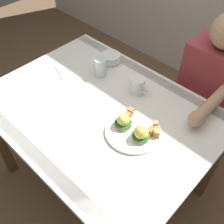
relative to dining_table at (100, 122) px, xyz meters
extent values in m
plane|color=brown|center=(0.00, 0.00, -0.63)|extent=(6.00, 6.00, 0.00)
cube|color=white|center=(0.00, 0.00, 0.09)|extent=(1.20, 0.90, 0.03)
cube|color=#4C6BB7|center=(0.00, -0.40, 0.10)|extent=(1.20, 0.06, 0.00)
cube|color=#4C6BB7|center=(0.00, 0.40, 0.10)|extent=(1.20, 0.06, 0.00)
cube|color=brown|center=(-0.55, 0.40, -0.28)|extent=(0.06, 0.06, 0.71)
cube|color=brown|center=(0.55, 0.40, -0.28)|extent=(0.06, 0.06, 0.71)
cylinder|color=white|center=(0.23, 0.00, 0.11)|extent=(0.27, 0.27, 0.01)
cylinder|color=tan|center=(0.18, -0.01, 0.13)|extent=(0.08, 0.08, 0.02)
cylinder|color=#236028|center=(0.18, -0.01, 0.14)|extent=(0.08, 0.08, 0.01)
sphere|color=#F7DB56|center=(0.18, -0.01, 0.16)|extent=(0.06, 0.06, 0.06)
cylinder|color=tan|center=(0.29, -0.01, 0.13)|extent=(0.08, 0.08, 0.02)
cylinder|color=#286B2D|center=(0.29, -0.01, 0.14)|extent=(0.08, 0.08, 0.01)
sphere|color=#F7DB56|center=(0.29, -0.01, 0.16)|extent=(0.07, 0.07, 0.07)
cube|color=tan|center=(0.33, 0.05, 0.14)|extent=(0.04, 0.04, 0.04)
cube|color=#AD7038|center=(0.32, 0.07, 0.14)|extent=(0.03, 0.03, 0.03)
cube|color=#B77A42|center=(0.30, 0.04, 0.13)|extent=(0.04, 0.04, 0.03)
cube|color=tan|center=(0.30, 0.09, 0.14)|extent=(0.03, 0.03, 0.04)
cube|color=#AD7038|center=(0.30, 0.04, 0.14)|extent=(0.04, 0.04, 0.04)
cube|color=#B77A42|center=(0.16, 0.04, 0.14)|extent=(0.03, 0.03, 0.03)
cube|color=#B77A42|center=(0.15, 0.07, 0.14)|extent=(0.03, 0.03, 0.04)
cube|color=#AD7038|center=(0.15, 0.07, 0.14)|extent=(0.03, 0.03, 0.03)
cylinder|color=white|center=(-0.24, 0.33, 0.11)|extent=(0.10, 0.10, 0.01)
cylinder|color=white|center=(-0.24, 0.33, 0.14)|extent=(0.12, 0.12, 0.04)
cube|color=#F4A85B|center=(-0.21, 0.33, 0.15)|extent=(0.02, 0.02, 0.02)
cube|color=#F4DB66|center=(-0.24, 0.36, 0.14)|extent=(0.03, 0.03, 0.02)
cube|color=#F4A85B|center=(-0.23, 0.34, 0.15)|extent=(0.03, 0.03, 0.02)
cube|color=#F4A85B|center=(-0.24, 0.32, 0.15)|extent=(0.03, 0.03, 0.02)
cube|color=#F4DB66|center=(-0.26, 0.35, 0.15)|extent=(0.04, 0.04, 0.03)
cylinder|color=white|center=(0.06, 0.24, 0.15)|extent=(0.08, 0.08, 0.09)
cylinder|color=black|center=(0.06, 0.24, 0.20)|extent=(0.07, 0.07, 0.01)
torus|color=white|center=(0.10, 0.24, 0.16)|extent=(0.06, 0.01, 0.06)
cube|color=silver|center=(-0.41, 0.05, 0.11)|extent=(0.12, 0.05, 0.00)
cube|color=silver|center=(-0.33, 0.03, 0.11)|extent=(0.04, 0.03, 0.00)
cylinder|color=silver|center=(-0.19, 0.20, 0.16)|extent=(0.07, 0.07, 0.11)
cylinder|color=silver|center=(-0.19, 0.20, 0.15)|extent=(0.07, 0.07, 0.08)
cylinder|color=#33333D|center=(0.22, 0.53, -0.41)|extent=(0.11, 0.11, 0.45)
cylinder|color=#33333D|center=(0.40, 0.53, -0.41)|extent=(0.11, 0.11, 0.45)
cube|color=#993338|center=(0.31, 0.63, 0.07)|extent=(0.34, 0.20, 0.50)
cylinder|color=tan|center=(0.43, 0.38, 0.17)|extent=(0.06, 0.30, 0.06)
sphere|color=tan|center=(0.43, 0.23, 0.17)|extent=(0.08, 0.08, 0.08)
camera|label=1|loc=(0.72, -0.65, 1.10)|focal=42.64mm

